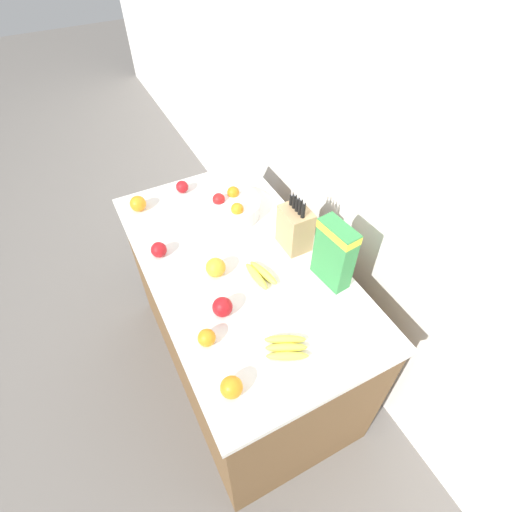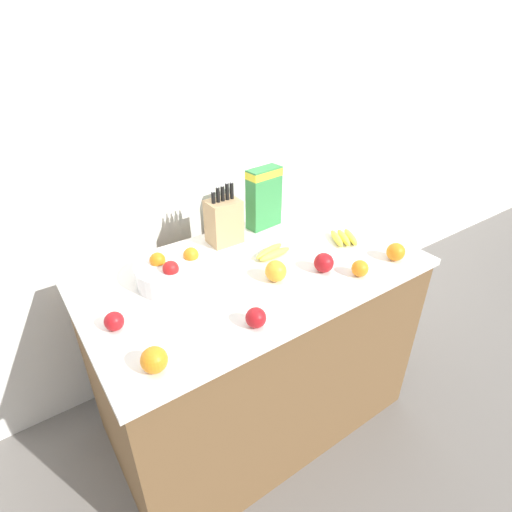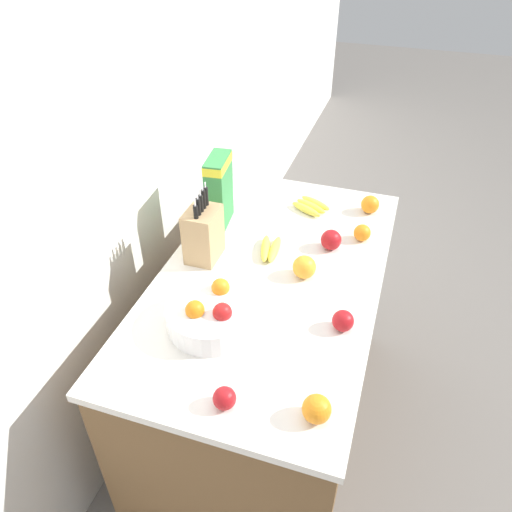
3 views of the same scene
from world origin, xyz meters
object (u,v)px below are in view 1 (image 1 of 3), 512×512
object	(u,v)px
orange_near_bowl	(138,204)
orange_front_center	(216,267)
cereal_box	(335,252)
orange_back_center	(207,338)
knife_block	(295,228)
orange_front_left	(231,387)
apple_front	(222,307)
apple_by_knife_block	(182,187)
banana_bunch_right	(260,274)
fruit_bowl	(231,207)
banana_bunch_left	(286,348)
apple_near_bananas	(159,250)

from	to	relation	value
orange_near_bowl	orange_front_center	bearing A→B (deg)	16.85
cereal_box	orange_back_center	size ratio (longest dim) A/B	4.36
knife_block	orange_front_left	bearing A→B (deg)	-47.10
knife_block	orange_front_left	distance (m)	0.78
apple_front	apple_by_knife_block	bearing A→B (deg)	170.84
banana_bunch_right	cereal_box	bearing A→B (deg)	61.47
orange_back_center	orange_front_left	xyz separation A→B (m)	(0.22, -0.00, 0.01)
knife_block	fruit_bowl	world-z (taller)	knife_block
apple_front	orange_back_center	bearing A→B (deg)	-48.07
apple_by_knife_block	orange_front_left	bearing A→B (deg)	-11.95
orange_near_bowl	fruit_bowl	bearing A→B (deg)	58.91
knife_block	orange_front_center	bearing A→B (deg)	-89.82
orange_back_center	orange_front_center	xyz separation A→B (m)	(-0.30, 0.17, 0.01)
banana_bunch_left	apple_by_knife_block	distance (m)	1.09
banana_bunch_right	apple_front	xyz separation A→B (m)	(0.10, -0.22, 0.02)
knife_block	orange_front_center	world-z (taller)	knife_block
cereal_box	apple_near_bananas	world-z (taller)	cereal_box
knife_block	banana_bunch_left	world-z (taller)	knife_block
fruit_bowl	orange_near_bowl	bearing A→B (deg)	-121.09
cereal_box	apple_by_knife_block	bearing A→B (deg)	-164.28
knife_block	banana_bunch_left	bearing A→B (deg)	-33.92
apple_front	orange_back_center	world-z (taller)	apple_front
cereal_box	orange_near_bowl	world-z (taller)	cereal_box
knife_block	fruit_bowl	bearing A→B (deg)	-153.77
cereal_box	apple_front	bearing A→B (deg)	-101.58
fruit_bowl	orange_back_center	world-z (taller)	fruit_bowl
orange_near_bowl	orange_front_left	size ratio (longest dim) A/B	1.03
knife_block	orange_near_bowl	bearing A→B (deg)	-135.50
banana_bunch_right	apple_near_bananas	xyz separation A→B (m)	(-0.33, -0.35, 0.02)
fruit_bowl	orange_front_left	xyz separation A→B (m)	(0.86, -0.40, -0.01)
apple_by_knife_block	apple_near_bananas	bearing A→B (deg)	-32.87
apple_near_bananas	orange_front_center	bearing A→B (deg)	39.39
cereal_box	orange_back_center	distance (m)	0.61
fruit_bowl	orange_front_left	bearing A→B (deg)	-24.78
fruit_bowl	apple_near_bananas	xyz separation A→B (m)	(0.12, -0.41, -0.01)
banana_bunch_right	orange_front_left	distance (m)	0.54
knife_block	banana_bunch_right	xyz separation A→B (m)	(0.10, -0.23, -0.09)
apple_near_bananas	banana_bunch_right	bearing A→B (deg)	46.60
apple_by_knife_block	orange_near_bowl	size ratio (longest dim) A/B	0.82
orange_near_bowl	apple_front	bearing A→B (deg)	8.51
knife_block	apple_front	world-z (taller)	knife_block
cereal_box	orange_front_left	xyz separation A→B (m)	(0.28, -0.60, -0.13)
orange_near_bowl	banana_bunch_right	bearing A→B (deg)	26.25
banana_bunch_right	orange_near_bowl	size ratio (longest dim) A/B	2.19
cereal_box	banana_bunch_right	bearing A→B (deg)	-124.91
banana_bunch_left	orange_front_center	world-z (taller)	orange_front_center
apple_near_bananas	orange_front_center	distance (m)	0.29
apple_near_bananas	orange_near_bowl	size ratio (longest dim) A/B	0.88
orange_near_bowl	orange_back_center	world-z (taller)	orange_near_bowl
knife_block	orange_back_center	distance (m)	0.65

